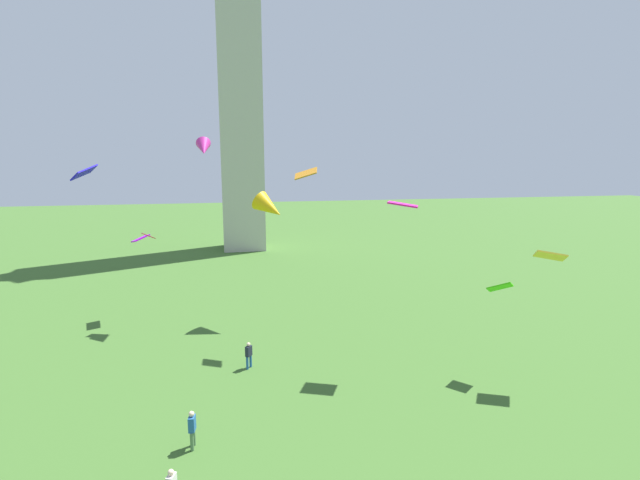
# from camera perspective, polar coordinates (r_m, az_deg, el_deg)

# --- Properties ---
(monument_obelisk) EXTENTS (5.43, 5.43, 45.33)m
(monument_obelisk) POSITION_cam_1_polar(r_m,az_deg,el_deg) (63.71, -9.86, 19.45)
(monument_obelisk) COLOR #B7B2A8
(monument_obelisk) RESTS_ON ground_plane
(person_1) EXTENTS (0.31, 0.53, 1.70)m
(person_1) POSITION_cam_1_polar(r_m,az_deg,el_deg) (21.96, -15.45, -21.33)
(person_1) COLOR #51754C
(person_1) RESTS_ON ground_plane
(person_3) EXTENTS (0.44, 0.48, 1.60)m
(person_3) POSITION_cam_1_polar(r_m,az_deg,el_deg) (28.34, -8.76, -13.65)
(person_3) COLOR #235693
(person_3) RESTS_ON ground_plane
(kite_flying_0) EXTENTS (3.00, 2.92, 2.37)m
(kite_flying_0) POSITION_cam_1_polar(r_m,az_deg,el_deg) (34.63, -6.21, 3.98)
(kite_flying_0) COLOR #E9AE0E
(kite_flying_1) EXTENTS (1.19, 1.93, 1.72)m
(kite_flying_1) POSITION_cam_1_polar(r_m,az_deg,el_deg) (35.49, -14.13, 10.89)
(kite_flying_1) COLOR #D62B9C
(kite_flying_2) EXTENTS (1.59, 1.41, 0.85)m
(kite_flying_2) POSITION_cam_1_polar(r_m,az_deg,el_deg) (30.23, -1.75, 8.18)
(kite_flying_2) COLOR orange
(kite_flying_3) EXTENTS (0.96, 0.90, 0.50)m
(kite_flying_3) POSITION_cam_1_polar(r_m,az_deg,el_deg) (35.64, -20.35, 0.49)
(kite_flying_3) COLOR red
(kite_flying_4) EXTENTS (1.60, 1.33, 0.93)m
(kite_flying_4) POSITION_cam_1_polar(r_m,az_deg,el_deg) (28.05, 21.27, -5.42)
(kite_flying_4) COLOR #39CF09
(kite_flying_5) EXTENTS (1.67, 2.04, 0.80)m
(kite_flying_5) POSITION_cam_1_polar(r_m,az_deg,el_deg) (37.86, -21.22, 0.19)
(kite_flying_5) COLOR #AF13F1
(kite_flying_6) EXTENTS (1.75, 1.58, 0.75)m
(kite_flying_6) POSITION_cam_1_polar(r_m,az_deg,el_deg) (27.91, 26.47, -1.74)
(kite_flying_6) COLOR yellow
(kite_flying_7) EXTENTS (2.04, 1.78, 0.35)m
(kite_flying_7) POSITION_cam_1_polar(r_m,az_deg,el_deg) (27.02, 10.16, 4.33)
(kite_flying_7) COLOR #EA1791
(kite_flying_8) EXTENTS (1.02, 1.23, 0.67)m
(kite_flying_8) POSITION_cam_1_polar(r_m,az_deg,el_deg) (21.15, -27.03, 7.42)
(kite_flying_8) COLOR #160BE3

